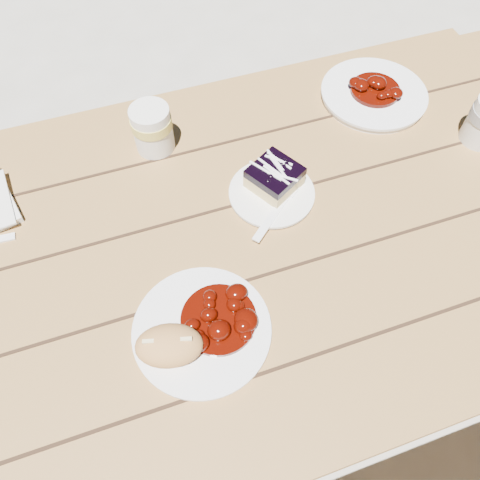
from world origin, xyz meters
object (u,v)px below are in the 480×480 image
object	(u,v)px
second_plate	(373,95)
blueberry_cake	(275,177)
bread_roll	(169,346)
picnic_table	(312,259)
main_plate	(202,331)
second_cup	(152,129)
dessert_plate	(272,194)

from	to	relation	value
second_plate	blueberry_cake	bearing A→B (deg)	-150.85
blueberry_cake	second_plate	world-z (taller)	blueberry_cake
bread_roll	second_plate	xyz separation A→B (m)	(0.58, 0.43, -0.03)
picnic_table	main_plate	size ratio (longest dim) A/B	9.20
second_cup	picnic_table	bearing A→B (deg)	-47.17
picnic_table	bread_roll	bearing A→B (deg)	-153.73
main_plate	dessert_plate	bearing A→B (deg)	47.59
second_plate	second_cup	bearing A→B (deg)	178.57
bread_roll	second_plate	bearing A→B (deg)	36.79
dessert_plate	second_plate	size ratio (longest dim) A/B	0.69
picnic_table	blueberry_cake	distance (m)	0.23
bread_roll	second_cup	size ratio (longest dim) A/B	1.05
bread_roll	dessert_plate	distance (m)	0.36
bread_roll	picnic_table	bearing A→B (deg)	26.27
picnic_table	second_cup	xyz separation A→B (m)	(-0.26, 0.28, 0.21)
picnic_table	second_plate	distance (m)	0.40
main_plate	second_cup	bearing A→B (deg)	86.76
picnic_table	bread_roll	world-z (taller)	bread_roll
main_plate	dessert_plate	world-z (taller)	main_plate
dessert_plate	bread_roll	bearing A→B (deg)	-136.74
picnic_table	main_plate	bearing A→B (deg)	-152.58
blueberry_cake	second_cup	bearing A→B (deg)	107.18
bread_roll	blueberry_cake	size ratio (longest dim) A/B	0.90
picnic_table	dessert_plate	distance (m)	0.20
main_plate	picnic_table	bearing A→B (deg)	27.42
bread_roll	second_cup	distance (m)	0.45
dessert_plate	second_cup	size ratio (longest dim) A/B	1.62
bread_roll	dessert_plate	bearing A→B (deg)	43.26
bread_roll	second_cup	bearing A→B (deg)	79.90
picnic_table	dessert_plate	world-z (taller)	dessert_plate
main_plate	bread_roll	bearing A→B (deg)	-160.02
main_plate	blueberry_cake	size ratio (longest dim) A/B	1.88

